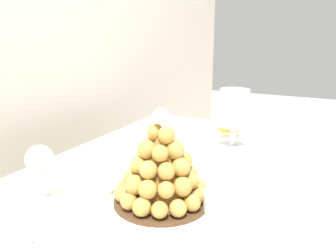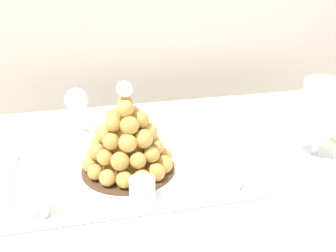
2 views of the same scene
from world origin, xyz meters
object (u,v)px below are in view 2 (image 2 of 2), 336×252
serving_tray (133,176)px  croquembouche (127,139)px  dessert_cup_centre (231,177)px  dessert_cup_mid_left (142,190)px  wine_glass (76,101)px  dessert_cup_left (34,206)px  macaron_goblet (322,107)px

serving_tray → croquembouche: bearing=104.9°
dessert_cup_centre → dessert_cup_mid_left: bearing=-178.3°
croquembouche → dessert_cup_centre: croquembouche is taller
serving_tray → wine_glass: wine_glass is taller
dessert_cup_left → dessert_cup_centre: size_ratio=1.10×
dessert_cup_mid_left → macaron_goblet: 0.57m
dessert_cup_centre → serving_tray: bearing=155.3°
dessert_cup_left → dessert_cup_centre: dessert_cup_centre is taller
croquembouche → dessert_cup_mid_left: bearing=-84.8°
dessert_cup_mid_left → serving_tray: bearing=92.5°
croquembouche → dessert_cup_left: croquembouche is taller
dessert_cup_centre → macaron_goblet: bearing=19.8°
dessert_cup_centre → wine_glass: wine_glass is taller
dessert_cup_left → croquembouche: bearing=32.4°
croquembouche → serving_tray: bearing=-75.1°
croquembouche → macaron_goblet: (0.56, -0.03, 0.05)m
dessert_cup_left → dessert_cup_mid_left: bearing=0.9°
croquembouche → dessert_cup_mid_left: 0.16m
dessert_cup_left → dessert_cup_mid_left: (0.25, 0.00, 0.00)m
dessert_cup_mid_left → dessert_cup_centre: size_ratio=1.09×
dessert_cup_left → wine_glass: bearing=76.1°
wine_glass → dessert_cup_left: bearing=-103.9°
dessert_cup_left → dessert_cup_mid_left: size_ratio=1.00×
dessert_cup_mid_left → dessert_cup_left: bearing=-179.1°
serving_tray → macaron_goblet: 0.57m
serving_tray → wine_glass: bearing=112.1°
dessert_cup_mid_left → dessert_cup_centre: dessert_cup_centre is taller
wine_glass → macaron_goblet: bearing=-25.4°
dessert_cup_centre → macaron_goblet: macaron_goblet is taller
dessert_cup_centre → wine_glass: bearing=130.1°
dessert_cup_left → wine_glass: (0.11, 0.45, 0.08)m
dessert_cup_left → dessert_cup_centre: bearing=1.3°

